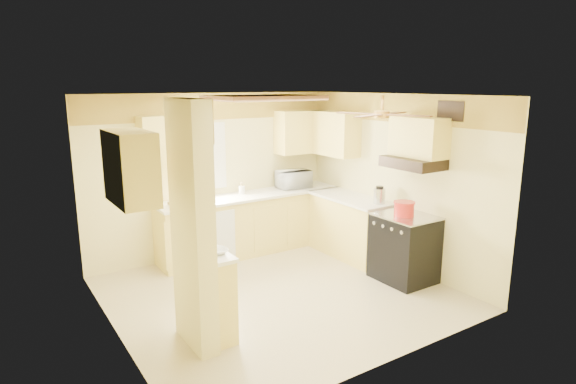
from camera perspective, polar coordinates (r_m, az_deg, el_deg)
floor at (r=6.31m, az=-1.09°, el=-11.93°), size 4.00×4.00×0.00m
ceiling at (r=5.74m, az=-1.19°, el=11.39°), size 4.00×4.00×0.00m
wall_back at (r=7.55m, az=-8.85°, el=2.00°), size 4.00×0.00×4.00m
wall_front at (r=4.47m, az=12.01°, el=-5.58°), size 4.00×0.00×4.00m
wall_left at (r=5.16m, az=-20.32°, el=-3.63°), size 0.00×3.80×3.80m
wall_right at (r=7.15m, az=12.57°, el=1.25°), size 0.00×3.80×3.80m
wallpaper_border at (r=7.41m, az=-9.06°, el=9.98°), size 4.00×0.02×0.40m
partition_column at (r=4.84m, az=-11.28°, el=-4.15°), size 0.20×0.70×2.50m
partition_ledge at (r=5.20m, az=-8.60°, el=-12.25°), size 0.25×0.55×0.90m
ledge_top at (r=5.02m, az=-8.77°, el=-7.38°), size 0.28×0.58×0.04m
lower_cabinets_back at (r=7.69m, az=-4.32°, el=-3.82°), size 3.00×0.60×0.90m
lower_cabinets_right at (r=7.56m, az=7.42°, el=-4.18°), size 0.60×1.40×0.90m
countertop_back at (r=7.56m, az=-4.34°, el=-0.42°), size 3.04×0.64×0.04m
countertop_right at (r=7.43m, az=7.47°, el=-0.72°), size 0.64×1.44×0.04m
dishwasher_panel at (r=7.11m, az=-8.40°, el=-5.49°), size 0.58×0.02×0.80m
window at (r=7.39m, az=-10.65°, el=4.06°), size 0.92×0.02×1.02m
upper_cab_back_left at (r=6.99m, az=-14.79°, el=5.86°), size 0.60×0.35×0.70m
upper_cab_back_right at (r=8.07m, az=1.65°, el=7.14°), size 0.90×0.35×0.70m
upper_cab_right at (r=7.86m, az=5.31°, el=6.94°), size 0.35×1.00×0.70m
upper_cab_left_wall at (r=4.83m, az=-18.16°, el=2.77°), size 0.35×0.75×0.70m
upper_cab_over_stove at (r=6.55m, az=15.24°, el=6.28°), size 0.35×0.76×0.52m
stove at (r=6.75m, az=13.62°, el=-6.43°), size 0.68×0.77×0.92m
range_hood at (r=6.53m, az=14.57°, el=3.37°), size 0.50×0.76×0.14m
poster_menu at (r=4.74m, az=-10.34°, el=3.01°), size 0.02×0.42×0.57m
poster_nashville at (r=4.89m, az=-10.04°, el=-4.51°), size 0.02×0.42×0.57m
ceiling_light_panel at (r=6.22m, az=-2.89°, el=11.06°), size 1.35×0.95×0.06m
ceiling_fan at (r=5.82m, az=11.07°, el=9.07°), size 1.15×1.15×0.26m
vent_grate at (r=6.41m, az=18.71°, el=9.08°), size 0.02×0.40×0.25m
microwave at (r=7.97m, az=0.67°, el=1.53°), size 0.56×0.40×0.29m
bowl at (r=4.98m, az=-8.29°, el=-6.98°), size 0.21×0.21×0.05m
dutch_oven at (r=6.58m, az=13.60°, el=-1.91°), size 0.29×0.29×0.19m
kettle at (r=7.06m, az=10.78°, el=-0.40°), size 0.17×0.17×0.25m
dish_rack at (r=7.05m, az=-12.23°, el=-0.78°), size 0.41×0.32×0.23m
utensil_crock at (r=7.59m, az=-5.49°, el=0.26°), size 0.10×0.10×0.20m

